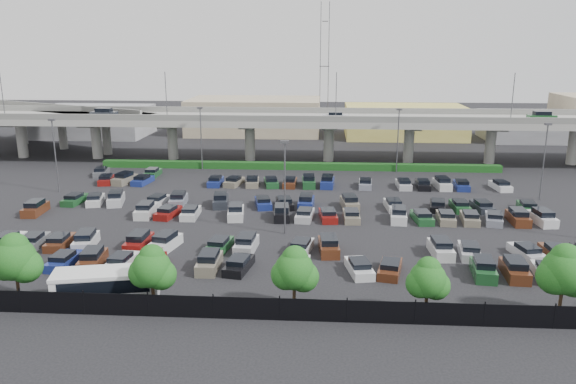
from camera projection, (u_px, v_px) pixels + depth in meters
The scene contains 11 objects.
ground at pixel (289, 213), 69.21m from camera, with size 280.00×280.00×0.00m, color black.
overpass at pixel (299, 122), 98.31m from camera, with size 150.00×13.00×15.80m.
on_ramp at pixel (43, 113), 112.23m from camera, with size 50.93×30.13×8.80m.
hedge at pixel (299, 166), 93.20m from camera, with size 66.00×1.60×1.10m, color #123F15.
fence at pixel (266, 309), 41.96m from camera, with size 70.00×0.10×2.00m.
tree_row at pixel (277, 269), 42.67m from camera, with size 65.07×3.66×5.94m.
shuttle_bus at pixel (106, 285), 44.92m from camera, with size 8.62×4.49×2.64m.
parked_cars at pixel (286, 216), 65.69m from camera, with size 63.03×41.67×1.67m.
light_poles at pixel (257, 159), 69.81m from camera, with size 66.90×48.38×10.30m.
distant_buildings at pixel (360, 119), 127.16m from camera, with size 138.00×24.00×9.00m.
comm_tower at pixel (324, 64), 136.43m from camera, with size 2.40×2.40×30.00m.
Camera 1 is at (4.06, -66.17, 20.04)m, focal length 35.00 mm.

